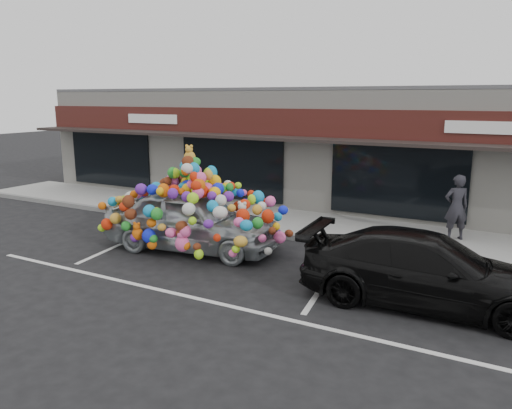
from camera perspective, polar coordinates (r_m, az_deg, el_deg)
The scene contains 10 objects.
ground at distance 12.56m, azimuth -4.09°, elevation -6.32°, with size 90.00×90.00×0.00m, color black.
shop_building at distance 19.63m, azimuth 9.34°, elevation 6.71°, with size 24.00×7.20×4.31m.
sidewalk at distance 15.91m, azimuth 3.72°, elevation -2.05°, with size 26.00×3.00×0.15m, color gray.
kerb at distance 14.61m, azimuth 1.22°, elevation -3.32°, with size 26.00×0.18×0.16m, color slate.
parking_stripe_left at distance 14.61m, azimuth -14.30°, elevation -3.99°, with size 0.12×4.40×0.01m, color silver.
parking_stripe_mid at distance 11.54m, azimuth 8.36°, elevation -8.09°, with size 0.12×4.40×0.01m, color silver.
lane_line at distance 9.75m, azimuth -1.45°, elevation -11.88°, with size 14.00×0.12×0.01m, color silver.
toy_car at distance 13.22m, azimuth -7.35°, elevation -1.02°, with size 3.36×5.20×2.90m.
black_sedan at distance 10.26m, azimuth 18.92°, elevation -7.12°, with size 4.86×1.98×1.41m, color black.
pedestrian_a at distance 14.61m, azimuth 21.92°, elevation -0.28°, with size 0.65×0.43×1.80m, color black.
Camera 1 is at (6.49, -9.99, 3.98)m, focal length 35.00 mm.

